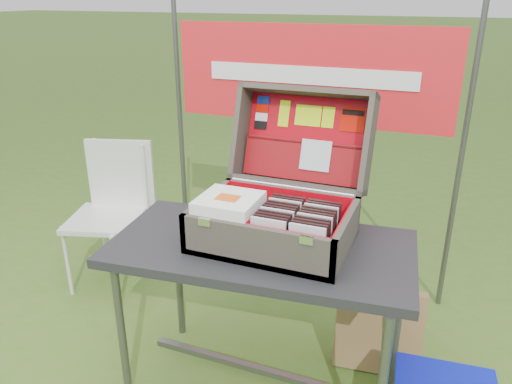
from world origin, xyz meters
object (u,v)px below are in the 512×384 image
at_px(suitcase, 279,174).
at_px(table, 261,322).
at_px(chair, 105,221).
at_px(cardboard_box, 379,330).

bearing_deg(suitcase, table, -114.84).
relative_size(table, suitcase, 1.99).
relative_size(table, chair, 1.37).
height_order(suitcase, chair, suitcase).
relative_size(chair, cardboard_box, 2.09).
bearing_deg(cardboard_box, chair, 169.55).
bearing_deg(table, cardboard_box, 32.12).
height_order(table, suitcase, suitcase).
distance_m(table, chair, 1.30).
bearing_deg(suitcase, cardboard_box, 32.73).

